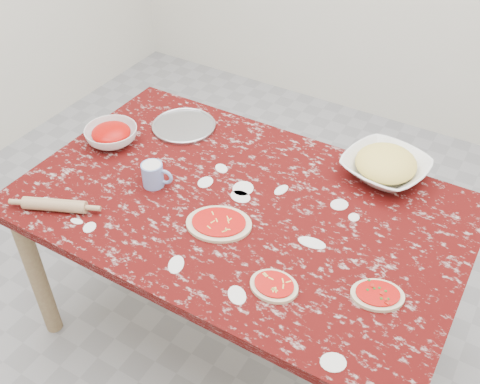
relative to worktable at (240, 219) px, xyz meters
name	(u,v)px	position (x,y,z in m)	size (l,w,h in m)	color
ground	(240,328)	(0.00, 0.00, -0.67)	(4.00, 4.00, 0.00)	gray
worktable	(240,219)	(0.00, 0.00, 0.00)	(1.60, 1.00, 0.75)	#3D0807
pizza_tray	(184,126)	(-0.46, 0.30, 0.09)	(0.27, 0.27, 0.01)	#B2B2B7
sauce_bowl	(112,135)	(-0.65, 0.06, 0.12)	(0.21, 0.21, 0.07)	white
cheese_bowl	(385,168)	(0.39, 0.42, 0.12)	(0.31, 0.31, 0.08)	white
flour_mug	(154,175)	(-0.33, -0.08, 0.13)	(0.12, 0.08, 0.09)	#7792D1
pizza_left	(219,224)	(0.00, -0.14, 0.09)	(0.28, 0.25, 0.02)	beige
pizza_mid	(274,286)	(0.29, -0.29, 0.09)	(0.16, 0.13, 0.02)	beige
pizza_right	(377,295)	(0.58, -0.16, 0.09)	(0.20, 0.18, 0.02)	beige
rolling_pin	(55,205)	(-0.54, -0.37, 0.11)	(0.05, 0.05, 0.23)	tan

